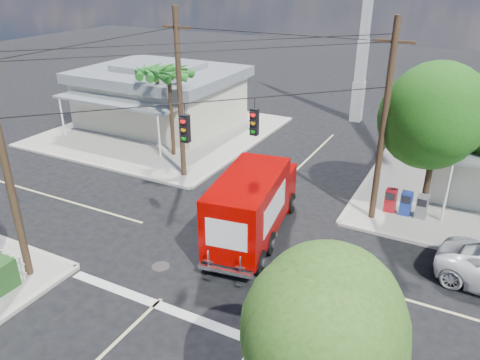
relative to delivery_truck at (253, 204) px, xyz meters
The scene contains 12 objects.
ground 2.26m from the delivery_truck, 128.13° to the right, with size 120.00×120.00×0.00m, color black.
sidewalk_nw 15.35m from the delivery_truck, 141.04° to the left, with size 14.12×14.12×0.14m.
road_markings 3.32m from the delivery_truck, 110.00° to the right, with size 32.00×32.00×0.01m.
building_nw 17.16m from the delivery_truck, 139.28° to the left, with size 10.80×10.20×4.30m.
radio_tower 19.17m from the delivery_truck, 91.53° to the left, with size 0.80×0.80×17.00m.
tree_ne_front 8.88m from the delivery_truck, 41.45° to the left, with size 4.21×4.14×6.66m.
tree_se 10.71m from the delivery_truck, 54.79° to the right, with size 3.67×3.54×5.62m.
palm_nw_front 11.09m from the delivery_truck, 143.77° to the left, with size 3.01×3.08×5.59m.
palm_nw_back 13.40m from the delivery_truck, 143.65° to the left, with size 3.01×3.08×5.19m.
utility_poles 4.05m from the delivery_truck, behind, with size 12.00×10.68×9.00m.
vending_boxes 7.44m from the delivery_truck, 41.85° to the left, with size 1.90×0.50×1.10m.
delivery_truck is the anchor object (origin of this frame).
Camera 1 is at (8.62, -14.43, 10.69)m, focal length 35.00 mm.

